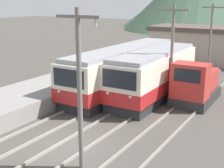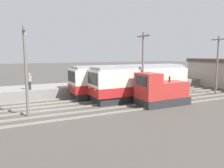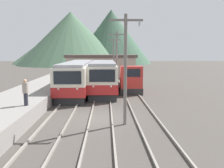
{
  "view_description": "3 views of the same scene",
  "coord_description": "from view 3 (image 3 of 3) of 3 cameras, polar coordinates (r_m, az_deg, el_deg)",
  "views": [
    {
      "loc": [
        8.91,
        -10.92,
        6.86
      ],
      "look_at": [
        -1.03,
        5.66,
        1.71
      ],
      "focal_mm": 50.0,
      "sensor_mm": 36.0,
      "label": 1
    },
    {
      "loc": [
        18.81,
        -2.87,
        4.64
      ],
      "look_at": [
        1.04,
        6.01,
        1.92
      ],
      "focal_mm": 35.0,
      "sensor_mm": 36.0,
      "label": 2
    },
    {
      "loc": [
        0.54,
        -14.45,
        4.44
      ],
      "look_at": [
        1.1,
        6.25,
        1.43
      ],
      "focal_mm": 35.0,
      "sensor_mm": 36.0,
      "label": 3
    }
  ],
  "objects": [
    {
      "name": "ground_plane",
      "position": [
        15.13,
        -3.58,
        -8.82
      ],
      "size": [
        200.0,
        200.0,
        0.0
      ],
      "primitive_type": "plane",
      "color": "#47423D"
    },
    {
      "name": "platform_left",
      "position": [
        16.44,
        -26.07,
        -6.39
      ],
      "size": [
        4.5,
        54.0,
        1.04
      ],
      "primitive_type": "cube",
      "color": "gray",
      "rests_on": "ground"
    },
    {
      "name": "track_left",
      "position": [
        15.42,
        -13.39,
        -8.43
      ],
      "size": [
        1.54,
        60.0,
        0.14
      ],
      "color": "gray",
      "rests_on": "ground"
    },
    {
      "name": "track_center",
      "position": [
        15.1,
        -2.82,
        -8.56
      ],
      "size": [
        1.54,
        60.0,
        0.14
      ],
      "color": "gray",
      "rests_on": "ground"
    },
    {
      "name": "track_right",
      "position": [
        15.33,
        8.59,
        -8.39
      ],
      "size": [
        1.54,
        60.0,
        0.14
      ],
      "color": "gray",
      "rests_on": "ground"
    },
    {
      "name": "commuter_train_left",
      "position": [
        25.02,
        -8.77,
        1.64
      ],
      "size": [
        2.84,
        14.09,
        3.41
      ],
      "color": "#28282B",
      "rests_on": "ground"
    },
    {
      "name": "commuter_train_center",
      "position": [
        24.22,
        -2.36,
        1.55
      ],
      "size": [
        2.84,
        10.5,
        3.45
      ],
      "color": "#28282B",
      "rests_on": "ground"
    },
    {
      "name": "shunting_locomotive",
      "position": [
        24.67,
        4.64,
        0.71
      ],
      "size": [
        2.4,
        4.85,
        3.0
      ],
      "color": "#28282B",
      "rests_on": "ground"
    },
    {
      "name": "catenary_mast_near",
      "position": [
        13.14,
        3.55,
        4.76
      ],
      "size": [
        2.0,
        0.2,
        6.65
      ],
      "color": "slate",
      "rests_on": "ground"
    },
    {
      "name": "catenary_mast_mid",
      "position": [
        23.42,
        1.3,
        6.31
      ],
      "size": [
        2.0,
        0.2,
        6.65
      ],
      "color": "slate",
      "rests_on": "ground"
    },
    {
      "name": "catenary_mast_far",
      "position": [
        33.72,
        0.43,
        6.91
      ],
      "size": [
        2.0,
        0.2,
        6.65
      ],
      "color": "slate",
      "rests_on": "ground"
    },
    {
      "name": "person_on_platform",
      "position": [
        15.05,
        -21.67,
        -1.77
      ],
      "size": [
        0.38,
        0.38,
        1.71
      ],
      "color": "#282833",
      "rests_on": "platform_left"
    },
    {
      "name": "station_building",
      "position": [
        40.53,
        -2.81,
        4.84
      ],
      "size": [
        12.6,
        6.3,
        4.01
      ],
      "color": "#AD9E8E",
      "rests_on": "ground"
    },
    {
      "name": "mountain_backdrop",
      "position": [
        88.24,
        -8.32,
        11.32
      ],
      "size": [
        55.61,
        50.65,
        21.04
      ],
      "color": "#3D5B47",
      "rests_on": "ground"
    }
  ]
}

